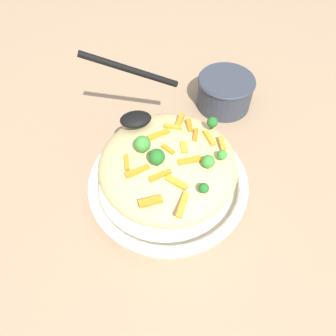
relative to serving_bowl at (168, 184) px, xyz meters
name	(u,v)px	position (x,y,z in m)	size (l,w,h in m)	color
ground_plane	(168,191)	(0.00, 0.00, -0.02)	(2.40, 2.40, 0.00)	#9E7F60
serving_bowl	(168,184)	(0.00, 0.00, 0.00)	(0.30, 0.30, 0.05)	white
pasta_mound	(168,165)	(0.00, 0.00, 0.06)	(0.25, 0.24, 0.08)	#D1BA7A
carrot_piece_0	(189,161)	(0.03, -0.03, 0.10)	(0.04, 0.01, 0.01)	orange
carrot_piece_1	(151,201)	(-0.05, -0.09, 0.10)	(0.04, 0.01, 0.01)	orange
carrot_piece_2	(182,205)	(0.00, -0.10, 0.09)	(0.04, 0.01, 0.01)	orange
carrot_piece_3	(160,176)	(-0.02, -0.05, 0.10)	(0.04, 0.01, 0.01)	orange
carrot_piece_4	(184,149)	(0.03, 0.00, 0.10)	(0.02, 0.01, 0.01)	orange
carrot_piece_5	(222,143)	(0.09, 0.00, 0.09)	(0.03, 0.01, 0.01)	orange
carrot_piece_6	(169,149)	(0.00, 0.00, 0.10)	(0.02, 0.01, 0.01)	orange
carrot_piece_7	(173,127)	(0.02, 0.05, 0.10)	(0.03, 0.01, 0.01)	orange
carrot_piece_8	(209,138)	(0.08, 0.02, 0.10)	(0.03, 0.01, 0.01)	orange
carrot_piece_9	(137,171)	(-0.06, -0.03, 0.10)	(0.04, 0.01, 0.01)	orange
carrot_piece_10	(196,135)	(0.05, 0.02, 0.10)	(0.03, 0.01, 0.01)	orange
carrot_piece_11	(159,135)	(-0.01, 0.04, 0.10)	(0.04, 0.01, 0.01)	orange
carrot_piece_12	(178,182)	(0.00, -0.06, 0.10)	(0.04, 0.01, 0.01)	orange
carrot_piece_13	(180,120)	(0.04, 0.07, 0.10)	(0.03, 0.01, 0.01)	orange
carrot_piece_14	(127,163)	(-0.07, -0.01, 0.10)	(0.03, 0.01, 0.01)	orange
carrot_piece_15	(189,126)	(0.05, 0.05, 0.10)	(0.03, 0.01, 0.01)	orange
broccoli_floret_0	(222,155)	(0.08, -0.03, 0.10)	(0.02, 0.02, 0.02)	#377928
broccoli_floret_1	(142,144)	(-0.04, 0.01, 0.11)	(0.03, 0.03, 0.03)	#377928
broccoli_floret_2	(212,123)	(0.09, 0.04, 0.11)	(0.02, 0.02, 0.02)	#205B1C
broccoli_floret_3	(208,162)	(0.06, -0.04, 0.11)	(0.02, 0.02, 0.03)	#377928
broccoli_floret_4	(204,188)	(0.04, -0.09, 0.10)	(0.02, 0.02, 0.02)	#205B1C
broccoli_floret_5	(157,157)	(-0.02, -0.02, 0.12)	(0.03, 0.03, 0.03)	#205B1C
serving_spoon	(134,99)	(-0.04, 0.11, 0.12)	(0.18, 0.12, 0.10)	black
companion_bowl	(225,91)	(0.18, 0.22, 0.02)	(0.13, 0.13, 0.08)	#333842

